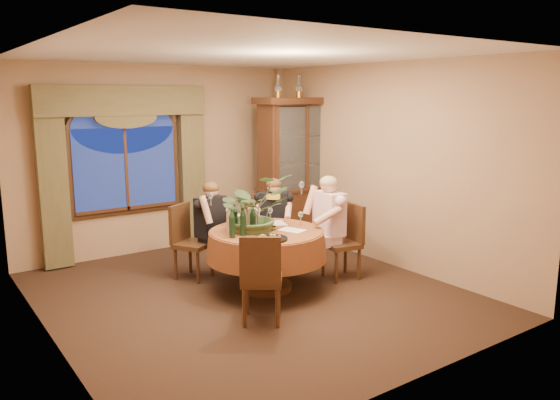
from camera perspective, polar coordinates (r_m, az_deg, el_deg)
floor at (r=6.67m, az=-3.07°, el=-9.78°), size 5.00×5.00×0.00m
wall_back at (r=8.52m, az=-12.18°, el=4.22°), size 4.50×0.00×4.50m
wall_right at (r=7.73m, az=11.11°, el=3.60°), size 0.00×5.00×5.00m
ceiling at (r=6.26m, az=-3.34°, el=14.97°), size 5.00×5.00×0.00m
window at (r=8.25m, az=-15.79°, el=3.14°), size 1.62×0.10×1.32m
arched_transom at (r=8.19m, az=-16.07°, el=8.56°), size 1.60×0.06×0.44m
drapery_left at (r=7.94m, az=-22.63°, el=1.55°), size 0.38×0.14×2.32m
drapery_right at (r=8.62m, az=-9.17°, el=2.92°), size 0.38×0.14×2.32m
swag_valance at (r=8.11m, az=-15.96°, el=9.96°), size 2.45×0.16×0.42m
dining_table at (r=6.70m, az=-1.41°, el=-6.29°), size 1.60×1.60×0.75m
china_cabinet at (r=8.83m, az=1.95°, el=3.10°), size 1.43×0.56×2.32m
oil_lamp_left at (r=8.51m, az=-0.20°, el=11.80°), size 0.11×0.11×0.34m
oil_lamp_center at (r=8.75m, az=2.01°, el=11.77°), size 0.11×0.11×0.34m
oil_lamp_right at (r=9.00m, az=4.10°, el=11.72°), size 0.11×0.11×0.34m
chair_right at (r=7.13m, az=6.43°, el=-4.42°), size 0.49×0.49×0.96m
chair_back_right at (r=7.69m, az=-2.04°, el=-3.22°), size 0.57×0.57×0.96m
chair_back at (r=7.17m, az=-9.05°, el=-4.40°), size 0.58×0.58×0.96m
chair_front_left at (r=5.76m, az=-1.92°, el=-8.09°), size 0.59×0.59×0.96m
person_pink at (r=7.11m, az=5.16°, el=-2.81°), size 0.48×0.52×1.35m
person_back at (r=7.21m, az=-7.25°, el=-3.02°), size 0.56×0.53×1.26m
person_scarf at (r=7.60m, az=-0.65°, el=-2.30°), size 0.60×0.60×1.24m
stoneware_vase at (r=6.62m, az=-2.92°, el=-1.96°), size 0.14×0.14×0.26m
centerpiece_plant at (r=6.54m, az=-2.90°, el=1.88°), size 0.88×0.97×0.76m
olive_bowl at (r=6.61m, az=-0.97°, el=-2.95°), size 0.14×0.14×0.04m
cheese_platter at (r=6.16m, az=-1.02°, el=-4.07°), size 0.39×0.39×0.02m
wine_bottle_0 at (r=6.32m, az=-3.88°, el=-2.28°), size 0.07×0.07×0.33m
wine_bottle_1 at (r=6.43m, az=-5.30°, el=-2.07°), size 0.07×0.07×0.33m
wine_bottle_2 at (r=6.54m, az=-4.75°, el=-1.84°), size 0.07×0.07×0.33m
wine_bottle_3 at (r=6.24m, az=-5.03°, el=-2.48°), size 0.07×0.07×0.33m
wine_bottle_4 at (r=6.48m, az=-3.80°, el=-1.96°), size 0.07×0.07×0.33m
wine_bottle_5 at (r=6.42m, az=-2.84°, el=-2.06°), size 0.07×0.07×0.33m
tasting_paper_0 at (r=6.59m, az=1.26°, el=-3.16°), size 0.30×0.35×0.00m
tasting_paper_1 at (r=6.93m, az=-0.35°, el=-2.44°), size 0.29×0.35×0.00m
wine_glass_person_pink at (r=6.82m, az=2.17°, el=-1.93°), size 0.07×0.07×0.18m
wine_glass_person_back at (r=6.88m, az=-4.66°, el=-1.85°), size 0.07×0.07×0.18m
wine_glass_person_scarf at (r=7.05m, az=-1.02°, el=-1.50°), size 0.07×0.07×0.18m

